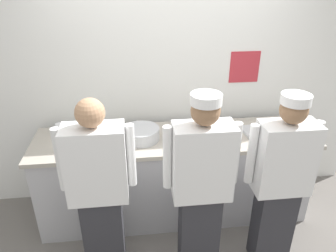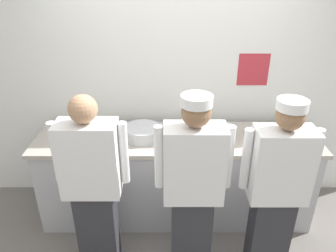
# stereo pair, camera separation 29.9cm
# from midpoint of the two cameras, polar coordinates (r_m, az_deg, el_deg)

# --- Properties ---
(ground_plane) EXTENTS (9.00, 9.00, 0.00)m
(ground_plane) POSITION_cam_midpoint_polar(r_m,az_deg,el_deg) (3.37, -0.67, -18.99)
(ground_plane) COLOR slate
(wall_back) EXTENTS (4.27, 0.11, 2.64)m
(wall_back) POSITION_cam_midpoint_polar(r_m,az_deg,el_deg) (3.37, -2.28, 7.79)
(wall_back) COLOR white
(wall_back) RESTS_ON ground
(prep_counter) EXTENTS (2.72, 0.69, 0.93)m
(prep_counter) POSITION_cam_midpoint_polar(r_m,az_deg,el_deg) (3.35, -1.37, -8.94)
(prep_counter) COLOR #B2B2B7
(prep_counter) RESTS_ON ground
(chef_near_left) EXTENTS (0.59, 0.24, 1.61)m
(chef_near_left) POSITION_cam_midpoint_polar(r_m,az_deg,el_deg) (2.63, -15.44, -10.92)
(chef_near_left) COLOR #2D2D33
(chef_near_left) RESTS_ON ground
(chef_center) EXTENTS (0.59, 0.24, 1.63)m
(chef_center) POSITION_cam_midpoint_polar(r_m,az_deg,el_deg) (2.55, 2.55, -10.57)
(chef_center) COLOR #2D2D33
(chef_center) RESTS_ON ground
(chef_far_right) EXTENTS (0.58, 0.24, 1.60)m
(chef_far_right) POSITION_cam_midpoint_polar(r_m,az_deg,el_deg) (2.74, 16.40, -9.36)
(chef_far_right) COLOR #2D2D33
(chef_far_right) RESTS_ON ground
(plate_stack_front) EXTENTS (0.24, 0.24, 0.10)m
(plate_stack_front) POSITION_cam_midpoint_polar(r_m,az_deg,el_deg) (3.16, 6.56, -0.57)
(plate_stack_front) COLOR white
(plate_stack_front) RESTS_ON prep_counter
(plate_stack_rear) EXTENTS (0.21, 0.21, 0.05)m
(plate_stack_rear) POSITION_cam_midpoint_polar(r_m,az_deg,el_deg) (3.15, -14.59, -1.92)
(plate_stack_rear) COLOR white
(plate_stack_rear) RESTS_ON prep_counter
(mixing_bowl_steel) EXTENTS (0.35, 0.35, 0.12)m
(mixing_bowl_steel) POSITION_cam_midpoint_polar(r_m,az_deg,el_deg) (3.06, -7.62, -1.46)
(mixing_bowl_steel) COLOR #B7BABF
(mixing_bowl_steel) RESTS_ON prep_counter
(sheet_tray) EXTENTS (0.49, 0.35, 0.02)m
(sheet_tray) POSITION_cam_midpoint_polar(r_m,az_deg,el_deg) (3.28, 14.62, -0.98)
(sheet_tray) COLOR #B7BABF
(sheet_tray) RESTS_ON prep_counter
(squeeze_bottle_primary) EXTENTS (0.06, 0.06, 0.18)m
(squeeze_bottle_primary) POSITION_cam_midpoint_polar(r_m,az_deg,el_deg) (2.96, -14.66, -2.48)
(squeeze_bottle_primary) COLOR #56A333
(squeeze_bottle_primary) RESTS_ON prep_counter
(ramekin_red_sauce) EXTENTS (0.10, 0.10, 0.04)m
(ramekin_red_sauce) POSITION_cam_midpoint_polar(r_m,az_deg,el_deg) (3.00, -0.59, -2.61)
(ramekin_red_sauce) COLOR white
(ramekin_red_sauce) RESTS_ON prep_counter
(ramekin_green_sauce) EXTENTS (0.10, 0.10, 0.04)m
(ramekin_green_sauce) POSITION_cam_midpoint_polar(r_m,az_deg,el_deg) (3.13, -1.62, -1.27)
(ramekin_green_sauce) COLOR white
(ramekin_green_sauce) RESTS_ON prep_counter
(ramekin_yellow_sauce) EXTENTS (0.09, 0.09, 0.04)m
(ramekin_yellow_sauce) POSITION_cam_midpoint_polar(r_m,az_deg,el_deg) (3.26, -21.09, -2.01)
(ramekin_yellow_sauce) COLOR white
(ramekin_yellow_sauce) RESTS_ON prep_counter
(ramekin_orange_sauce) EXTENTS (0.09, 0.09, 0.04)m
(ramekin_orange_sauce) POSITION_cam_midpoint_polar(r_m,az_deg,el_deg) (3.24, -0.14, -0.20)
(ramekin_orange_sauce) COLOR white
(ramekin_orange_sauce) RESTS_ON prep_counter
(deli_cup) EXTENTS (0.09, 0.09, 0.10)m
(deli_cup) POSITION_cam_midpoint_polar(r_m,az_deg,el_deg) (3.37, -21.06, -0.48)
(deli_cup) COLOR white
(deli_cup) RESTS_ON prep_counter
(chefs_knife) EXTENTS (0.28, 0.03, 0.02)m
(chefs_knife) POSITION_cam_midpoint_polar(r_m,az_deg,el_deg) (3.08, -18.94, -3.63)
(chefs_knife) COLOR #B7BABF
(chefs_knife) RESTS_ON prep_counter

